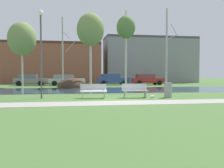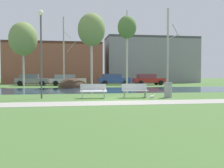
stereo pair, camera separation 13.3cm
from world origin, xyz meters
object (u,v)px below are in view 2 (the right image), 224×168
object	(u,v)px
bench_left	(93,91)
bench_right	(135,90)
parked_van_nearest_grey	(31,80)
seagull	(152,96)
parked_wagon_fourth_red	(148,79)
streetlamp	(41,40)
parked_sedan_second_silver	(67,80)
trash_bin	(168,90)
parked_hatch_third_blue	(114,79)

from	to	relation	value
bench_left	bench_right	world-z (taller)	same
bench_left	parked_van_nearest_grey	size ratio (longest dim) A/B	0.40
bench_left	parked_van_nearest_grey	distance (m)	19.52
bench_right	seagull	bearing A→B (deg)	-41.13
seagull	parked_van_nearest_grey	distance (m)	21.62
bench_right	parked_wagon_fourth_red	size ratio (longest dim) A/B	0.39
streetlamp	parked_sedan_second_silver	distance (m)	17.83
seagull	bench_left	bearing A→B (deg)	167.44
bench_right	parked_sedan_second_silver	distance (m)	18.48
bench_left	trash_bin	distance (m)	4.67
parked_wagon_fourth_red	bench_left	bearing A→B (deg)	-116.55
bench_right	parked_van_nearest_grey	world-z (taller)	parked_van_nearest_grey
parked_van_nearest_grey	bench_left	bearing A→B (deg)	-70.44
parked_sedan_second_silver	parked_wagon_fourth_red	size ratio (longest dim) A/B	1.11
parked_van_nearest_grey	parked_sedan_second_silver	world-z (taller)	parked_van_nearest_grey
seagull	parked_wagon_fourth_red	bearing A→B (deg)	73.73
bench_left	bench_right	size ratio (longest dim) A/B	1.00
bench_right	parked_van_nearest_grey	distance (m)	20.53
bench_right	parked_sedan_second_silver	size ratio (longest dim) A/B	0.35
trash_bin	parked_van_nearest_grey	world-z (taller)	parked_van_nearest_grey
bench_left	trash_bin	size ratio (longest dim) A/B	1.70
parked_van_nearest_grey	trash_bin	bearing A→B (deg)	-59.01
parked_hatch_third_blue	parked_wagon_fourth_red	bearing A→B (deg)	-9.84
seagull	parked_sedan_second_silver	size ratio (longest dim) A/B	0.09
bench_right	trash_bin	size ratio (longest dim) A/B	1.70
bench_right	parked_hatch_third_blue	size ratio (longest dim) A/B	0.38
bench_left	seagull	xyz separation A→B (m)	(3.46, -0.77, -0.34)
streetlamp	bench_right	bearing A→B (deg)	-3.45
parked_sedan_second_silver	bench_right	bearing A→B (deg)	-75.76
bench_left	streetlamp	distance (m)	4.37
seagull	bench_right	bearing A→B (deg)	138.87
trash_bin	streetlamp	world-z (taller)	streetlamp
bench_left	trash_bin	bearing A→B (deg)	-3.09
bench_left	parked_van_nearest_grey	world-z (taller)	parked_van_nearest_grey
bench_right	parked_sedan_second_silver	xyz separation A→B (m)	(-4.55, 17.91, 0.28)
streetlamp	parked_hatch_third_blue	distance (m)	19.81
parked_van_nearest_grey	streetlamp	bearing A→B (deg)	-79.23
trash_bin	seagull	distance (m)	1.36
parked_sedan_second_silver	seagull	bearing A→B (deg)	-73.80
streetlamp	parked_hatch_third_blue	world-z (taller)	streetlamp
bench_right	parked_van_nearest_grey	bearing A→B (deg)	116.36
bench_left	parked_hatch_third_blue	xyz separation A→B (m)	(4.24, 18.53, 0.32)
trash_bin	parked_sedan_second_silver	world-z (taller)	parked_sedan_second_silver
parked_wagon_fourth_red	streetlamp	bearing A→B (deg)	-124.53
bench_left	streetlamp	bearing A→B (deg)	173.70
bench_left	parked_sedan_second_silver	world-z (taller)	parked_sedan_second_silver
seagull	parked_wagon_fourth_red	xyz separation A→B (m)	(5.40, 18.50, 0.65)
trash_bin	seagull	xyz separation A→B (m)	(-1.20, -0.52, -0.37)
streetlamp	trash_bin	bearing A→B (deg)	-4.37
bench_right	parked_sedan_second_silver	world-z (taller)	parked_sedan_second_silver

